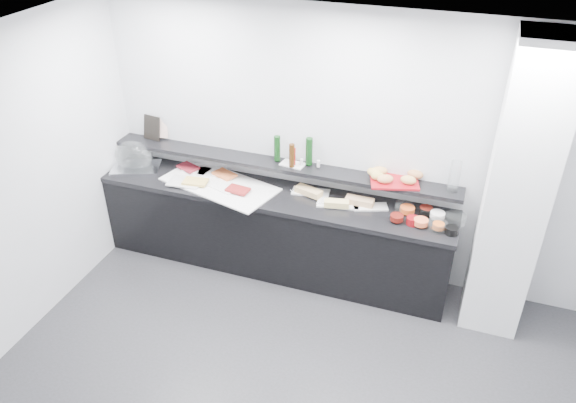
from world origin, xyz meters
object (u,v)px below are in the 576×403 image
(framed_print, at_px, (152,128))
(carafe, at_px, (454,177))
(sandwich_plate_mid, at_px, (338,204))
(condiment_tray, at_px, (293,164))
(cloche_base, at_px, (136,168))
(bread_tray, at_px, (394,181))

(framed_print, distance_m, carafe, 3.15)
(sandwich_plate_mid, xyz_separation_m, carafe, (1.01, 0.18, 0.39))
(framed_print, bearing_deg, condiment_tray, 6.21)
(cloche_base, relative_size, carafe, 1.65)
(cloche_base, distance_m, carafe, 3.25)
(cloche_base, bearing_deg, framed_print, 53.97)
(sandwich_plate_mid, distance_m, condiment_tray, 0.60)
(sandwich_plate_mid, relative_size, framed_print, 1.54)
(framed_print, bearing_deg, carafe, 7.27)
(sandwich_plate_mid, bearing_deg, bread_tray, 8.45)
(cloche_base, bearing_deg, sandwich_plate_mid, -19.75)
(sandwich_plate_mid, xyz_separation_m, bread_tray, (0.49, 0.16, 0.25))
(condiment_tray, bearing_deg, sandwich_plate_mid, -11.13)
(framed_print, height_order, condiment_tray, framed_print)
(sandwich_plate_mid, relative_size, bread_tray, 0.91)
(bread_tray, bearing_deg, cloche_base, 168.65)
(sandwich_plate_mid, distance_m, bread_tray, 0.57)
(condiment_tray, bearing_deg, cloche_base, -164.88)
(condiment_tray, relative_size, bread_tray, 0.54)
(framed_print, xyz_separation_m, condiment_tray, (1.61, -0.06, -0.12))
(framed_print, height_order, bread_tray, framed_print)
(framed_print, relative_size, bread_tray, 0.59)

